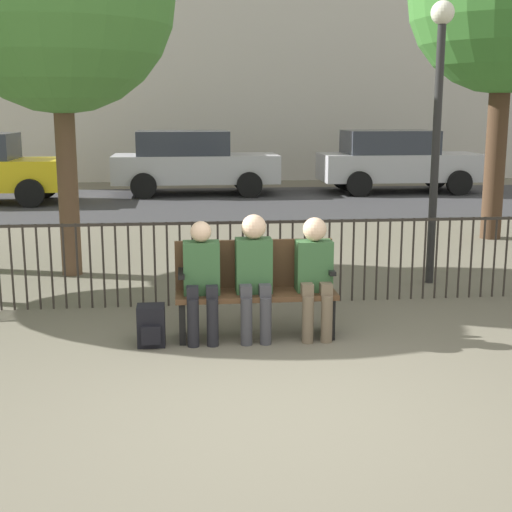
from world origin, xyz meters
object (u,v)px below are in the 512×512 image
object	(u,v)px
parked_car_1	(397,160)
parked_car_0	(192,162)
seated_person_0	(202,275)
backpack	(151,326)
seated_person_1	(254,269)
seated_person_2	(315,270)
lamp_post	(438,99)
park_bench	(255,286)

from	to	relation	value
parked_car_1	parked_car_0	bearing A→B (deg)	179.17
seated_person_0	backpack	distance (m)	0.66
seated_person_1	seated_person_2	xyz separation A→B (m)	(0.58, -0.00, -0.02)
seated_person_0	parked_car_0	size ratio (longest dim) A/B	0.27
lamp_post	parked_car_1	bearing A→B (deg)	75.51
seated_person_1	parked_car_0	bearing A→B (deg)	91.81
seated_person_2	parked_car_0	size ratio (longest dim) A/B	0.28
park_bench	lamp_post	xyz separation A→B (m)	(2.42, 1.89, 1.79)
seated_person_1	parked_car_0	xyz separation A→B (m)	(-0.38, 11.95, 0.16)
backpack	parked_car_1	xyz separation A→B (m)	(5.96, 11.98, 0.65)
park_bench	seated_person_1	world-z (taller)	seated_person_1
parked_car_0	backpack	bearing A→B (deg)	-92.82
seated_person_1	lamp_post	bearing A→B (deg)	39.48
park_bench	parked_car_1	distance (m)	12.75
park_bench	lamp_post	bearing A→B (deg)	37.93
parked_car_1	backpack	bearing A→B (deg)	-116.47
backpack	parked_car_1	bearing A→B (deg)	63.53
lamp_post	parked_car_1	distance (m)	10.28
seated_person_2	parked_car_0	distance (m)	11.99
seated_person_2	parked_car_1	world-z (taller)	parked_car_1
backpack	seated_person_0	bearing A→B (deg)	12.32
seated_person_1	seated_person_2	distance (m)	0.58
seated_person_0	seated_person_1	distance (m)	0.50
seated_person_2	backpack	xyz separation A→B (m)	(-1.55, -0.11, -0.47)
backpack	parked_car_0	world-z (taller)	parked_car_0
backpack	lamp_post	xyz separation A→B (m)	(3.42, 2.12, 2.09)
backpack	parked_car_1	size ratio (longest dim) A/B	0.09
lamp_post	parked_car_0	world-z (taller)	lamp_post
seated_person_1	park_bench	bearing A→B (deg)	79.80
seated_person_0	seated_person_2	size ratio (longest dim) A/B	0.98
seated_person_2	backpack	world-z (taller)	seated_person_2
seated_person_1	parked_car_0	distance (m)	11.95
park_bench	backpack	distance (m)	1.06
parked_car_0	park_bench	bearing A→B (deg)	-88.06
parked_car_0	parked_car_1	world-z (taller)	same
seated_person_1	lamp_post	world-z (taller)	lamp_post
parked_car_1	seated_person_2	bearing A→B (deg)	-110.39
lamp_post	parked_car_0	bearing A→B (deg)	105.85
park_bench	backpack	world-z (taller)	park_bench
lamp_post	seated_person_2	bearing A→B (deg)	-132.78
lamp_post	parked_car_0	xyz separation A→B (m)	(-2.82, 9.93, -1.44)
parked_car_0	parked_car_1	bearing A→B (deg)	-0.83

